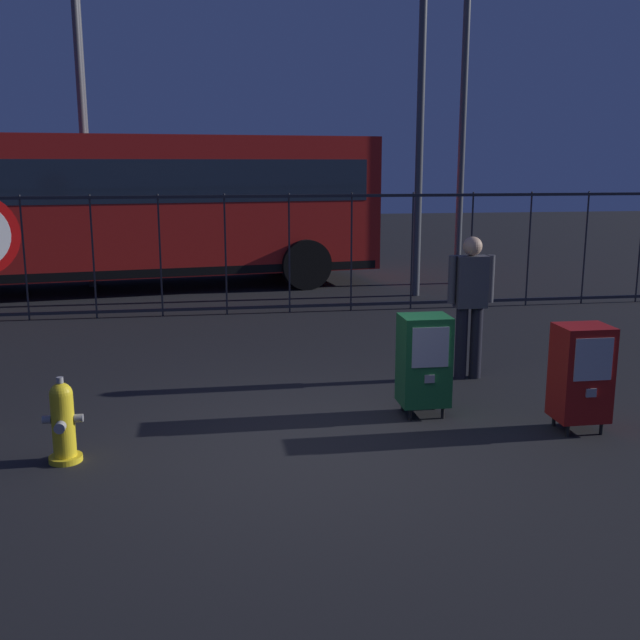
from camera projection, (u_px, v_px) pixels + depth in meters
ground_plane at (307, 447)px, 6.67m from camera, size 60.00×60.00×0.00m
fire_hydrant at (63, 422)px, 6.27m from camera, size 0.33×0.32×0.75m
newspaper_box_primary at (424, 360)px, 7.40m from camera, size 0.48×0.42×1.02m
newspaper_box_secondary at (581, 373)px, 6.96m from camera, size 0.48×0.42×1.02m
pedestrian at (470, 299)px, 8.60m from camera, size 0.55×0.22×1.67m
fence_barrier at (258, 253)px, 12.36m from camera, size 18.03×0.04×2.00m
bus_near at (110, 203)px, 14.72m from camera, size 10.74×3.93×3.00m
street_light_near_left at (464, 92)px, 14.86m from camera, size 0.32×0.32×6.62m
street_light_near_right at (81, 78)px, 14.79m from camera, size 0.32×0.32×7.16m
street_light_far_left at (423, 30)px, 13.24m from camera, size 0.32×0.32×8.44m
street_light_far_right at (77, 48)px, 14.27m from camera, size 0.32×0.32×8.13m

